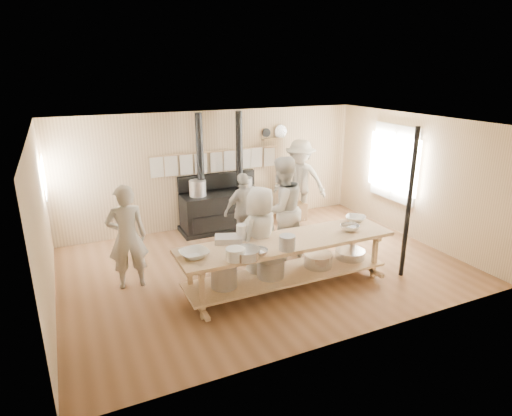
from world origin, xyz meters
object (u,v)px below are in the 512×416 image
at_px(cook_left, 281,209).
at_px(roasting_pan, 229,239).
at_px(prep_table, 287,259).
at_px(stove, 222,207).
at_px(cook_far_left, 127,237).
at_px(cook_by_window, 300,180).
at_px(cook_right, 244,210).
at_px(cook_center, 260,236).
at_px(chair, 296,210).

distance_m(cook_left, roasting_pan, 1.54).
distance_m(prep_table, roasting_pan, 1.01).
relative_size(stove, cook_left, 1.32).
distance_m(cook_far_left, roasting_pan, 1.65).
relative_size(stove, roasting_pan, 6.07).
height_order(stove, cook_by_window, stove).
bearing_deg(cook_by_window, prep_table, -80.92).
relative_size(cook_right, roasting_pan, 3.55).
height_order(prep_table, cook_by_window, cook_by_window).
bearing_deg(cook_center, cook_by_window, -159.00).
xyz_separation_m(cook_center, roasting_pan, (-0.57, -0.04, 0.06)).
bearing_deg(cook_center, cook_far_left, -48.37).
relative_size(prep_table, cook_left, 1.83).
relative_size(cook_by_window, roasting_pan, 4.48).
height_order(stove, roasting_pan, stove).
bearing_deg(cook_center, cook_right, -131.13).
bearing_deg(cook_right, cook_far_left, 11.27).
xyz_separation_m(cook_left, cook_center, (-0.77, -0.71, -0.15)).
bearing_deg(cook_center, prep_table, 101.69).
height_order(cook_right, cook_by_window, cook_by_window).
bearing_deg(chair, cook_by_window, -19.10).
bearing_deg(cook_left, stove, -88.04).
bearing_deg(prep_table, roasting_pan, 159.36).
xyz_separation_m(cook_right, roasting_pan, (-0.96, -1.59, 0.14)).
xyz_separation_m(prep_table, cook_by_window, (1.90, 2.85, 0.44)).
xyz_separation_m(prep_table, roasting_pan, (-0.88, 0.33, 0.38)).
xyz_separation_m(stove, prep_table, (-0.00, -3.02, -0.00)).
relative_size(stove, cook_right, 1.71).
bearing_deg(cook_by_window, cook_center, -88.84).
bearing_deg(stove, chair, -4.71).
xyz_separation_m(cook_right, cook_by_window, (1.82, 0.93, 0.20)).
distance_m(prep_table, cook_center, 0.57).
distance_m(prep_table, chair, 3.41).
relative_size(cook_center, roasting_pan, 3.91).
xyz_separation_m(cook_left, cook_right, (-0.39, 0.85, -0.22)).
bearing_deg(cook_right, chair, -158.53).
distance_m(cook_center, cook_right, 1.60).
height_order(stove, cook_far_left, stove).
relative_size(cook_far_left, chair, 2.12).
xyz_separation_m(cook_far_left, cook_by_window, (4.22, 1.71, 0.08)).
distance_m(stove, cook_left, 2.05).
height_order(cook_far_left, chair, cook_far_left).
relative_size(cook_left, cook_right, 1.29).
height_order(chair, roasting_pan, roasting_pan).
bearing_deg(prep_table, cook_center, 129.05).
distance_m(stove, cook_right, 1.12).
height_order(prep_table, cook_far_left, cook_far_left).
distance_m(cook_left, cook_center, 1.06).
xyz_separation_m(cook_by_window, chair, (-0.07, 0.02, -0.72)).
distance_m(stove, roasting_pan, 2.85).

